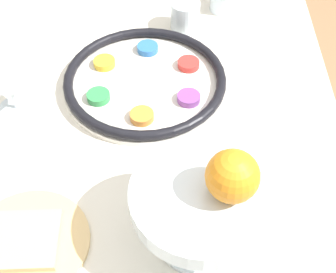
# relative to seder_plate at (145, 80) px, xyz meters

# --- Properties ---
(dining_table) EXTENTS (1.16, 0.85, 0.74)m
(dining_table) POSITION_rel_seder_plate_xyz_m (0.16, -0.05, -0.38)
(dining_table) COLOR silver
(dining_table) RESTS_ON ground_plane
(seder_plate) EXTENTS (0.33, 0.33, 0.03)m
(seder_plate) POSITION_rel_seder_plate_xyz_m (0.00, 0.00, 0.00)
(seder_plate) COLOR silver
(seder_plate) RESTS_ON dining_table
(wine_glass) EXTENTS (0.07, 0.07, 0.13)m
(wine_glass) POSITION_rel_seder_plate_xyz_m (0.07, -0.25, 0.08)
(wine_glass) COLOR silver
(wine_glass) RESTS_ON dining_table
(fruit_stand) EXTENTS (0.20, 0.20, 0.12)m
(fruit_stand) POSITION_rel_seder_plate_xyz_m (0.34, 0.10, 0.08)
(fruit_stand) COLOR silver
(fruit_stand) RESTS_ON dining_table
(orange_fruit) EXTENTS (0.07, 0.07, 0.07)m
(orange_fruit) POSITION_rel_seder_plate_xyz_m (0.34, 0.14, 0.14)
(orange_fruit) COLOR orange
(orange_fruit) RESTS_ON fruit_stand
(bread_plate) EXTENTS (0.19, 0.19, 0.02)m
(bread_plate) POSITION_rel_seder_plate_xyz_m (0.36, -0.16, -0.01)
(bread_plate) COLOR tan
(bread_plate) RESTS_ON dining_table
(cup_mid) EXTENTS (0.07, 0.07, 0.07)m
(cup_mid) POSITION_rel_seder_plate_xyz_m (-0.20, 0.08, 0.02)
(cup_mid) COLOR silver
(cup_mid) RESTS_ON dining_table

